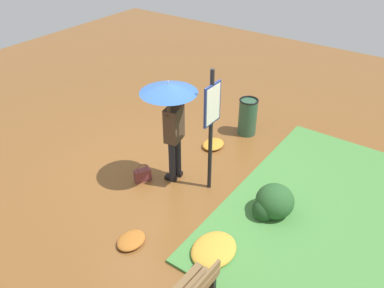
% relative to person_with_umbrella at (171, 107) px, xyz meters
% --- Properties ---
extents(ground_plane, '(18.00, 18.00, 0.00)m').
position_rel_person_with_umbrella_xyz_m(ground_plane, '(0.01, -0.19, -1.55)').
color(ground_plane, brown).
extents(grass_verge, '(4.80, 4.00, 0.05)m').
position_rel_person_with_umbrella_xyz_m(grass_verge, '(-0.79, 3.11, -1.53)').
color(grass_verge, '#47843D').
rests_on(grass_verge, ground_plane).
extents(person_with_umbrella, '(0.96, 0.96, 2.04)m').
position_rel_person_with_umbrella_xyz_m(person_with_umbrella, '(0.00, 0.00, 0.00)').
color(person_with_umbrella, black).
rests_on(person_with_umbrella, ground_plane).
extents(info_sign_post, '(0.44, 0.07, 2.30)m').
position_rel_person_with_umbrella_xyz_m(info_sign_post, '(-0.23, 0.66, -0.11)').
color(info_sign_post, black).
rests_on(info_sign_post, ground_plane).
extents(handbag, '(0.33, 0.27, 0.37)m').
position_rel_person_with_umbrella_xyz_m(handbag, '(0.33, -0.46, -1.42)').
color(handbag, brown).
rests_on(handbag, ground_plane).
extents(trash_bin, '(0.42, 0.42, 0.83)m').
position_rel_person_with_umbrella_xyz_m(trash_bin, '(-2.30, 0.28, -1.13)').
color(trash_bin, '#2D5138').
rests_on(trash_bin, ground_plane).
extents(shrub_cluster, '(0.70, 0.64, 0.57)m').
position_rel_person_with_umbrella_xyz_m(shrub_cluster, '(-0.21, 1.91, -1.28)').
color(shrub_cluster, '#285628').
rests_on(shrub_cluster, ground_plane).
extents(leaf_pile_near_person, '(0.79, 0.63, 0.17)m').
position_rel_person_with_umbrella_xyz_m(leaf_pile_near_person, '(1.06, 1.59, -1.46)').
color(leaf_pile_near_person, gold).
rests_on(leaf_pile_near_person, ground_plane).
extents(leaf_pile_by_bench, '(0.48, 0.39, 0.11)m').
position_rel_person_with_umbrella_xyz_m(leaf_pile_by_bench, '(1.62, 0.43, -1.50)').
color(leaf_pile_by_bench, '#A86023').
rests_on(leaf_pile_by_bench, ground_plane).
extents(leaf_pile_far_path, '(0.52, 0.42, 0.11)m').
position_rel_person_with_umbrella_xyz_m(leaf_pile_far_path, '(-1.41, -0.02, -1.49)').
color(leaf_pile_far_path, '#C68428').
rests_on(leaf_pile_far_path, ground_plane).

